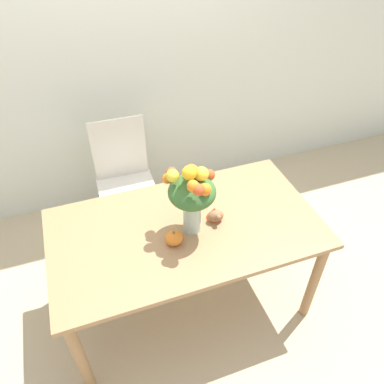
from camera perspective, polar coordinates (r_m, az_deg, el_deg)
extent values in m
plane|color=tan|center=(2.71, -0.80, -15.95)|extent=(12.00, 12.00, 0.00)
cube|color=silver|center=(2.90, -10.20, 21.91)|extent=(8.00, 0.06, 2.70)
cube|color=#9E754C|center=(2.15, -0.97, -5.58)|extent=(1.54, 0.84, 0.03)
cylinder|color=#9E754C|center=(2.20, -16.69, -23.04)|extent=(0.06, 0.06, 0.69)
cylinder|color=#9E754C|center=(2.48, 18.11, -12.77)|extent=(0.06, 0.06, 0.69)
cylinder|color=#9E754C|center=(2.62, -18.58, -9.14)|extent=(0.06, 0.06, 0.69)
cylinder|color=#9E754C|center=(2.86, 10.25, -2.08)|extent=(0.06, 0.06, 0.69)
cylinder|color=#B2CCBC|center=(2.05, 0.00, -3.44)|extent=(0.10, 0.10, 0.22)
cylinder|color=silver|center=(2.10, 0.00, -4.84)|extent=(0.09, 0.09, 0.08)
cylinder|color=#38662D|center=(2.03, 0.53, -2.61)|extent=(0.01, 0.00, 0.27)
cylinder|color=#38662D|center=(2.04, -0.02, -2.36)|extent=(0.01, 0.01, 0.27)
cylinder|color=#38662D|center=(2.03, -0.54, -2.63)|extent=(0.01, 0.01, 0.27)
cylinder|color=#38662D|center=(2.01, -0.32, -3.06)|extent=(0.01, 0.01, 0.27)
cylinder|color=#38662D|center=(2.01, 0.35, -3.05)|extent=(0.01, 0.01, 0.27)
ellipsoid|color=#38662D|center=(1.94, 0.00, 0.00)|extent=(0.25, 0.25, 0.15)
sphere|color=orange|center=(1.97, -3.78, 2.05)|extent=(0.06, 0.06, 0.06)
sphere|color=orange|center=(1.78, 0.20, 0.92)|extent=(0.06, 0.06, 0.06)
sphere|color=orange|center=(1.86, 0.09, 3.18)|extent=(0.07, 0.07, 0.07)
sphere|color=yellow|center=(1.82, -0.42, 2.92)|extent=(0.07, 0.07, 0.07)
sphere|color=orange|center=(1.91, -0.11, 3.36)|extent=(0.06, 0.06, 0.06)
sphere|color=orange|center=(1.85, 1.97, 0.37)|extent=(0.07, 0.07, 0.07)
sphere|color=yellow|center=(1.87, 1.46, 2.79)|extent=(0.07, 0.07, 0.07)
sphere|color=yellow|center=(1.87, -3.01, 2.56)|extent=(0.07, 0.07, 0.07)
sphere|color=#D64C23|center=(1.97, 2.63, 2.61)|extent=(0.06, 0.06, 0.06)
sphere|color=#D64C23|center=(1.93, -3.14, 2.95)|extent=(0.06, 0.06, 0.06)
sphere|color=#D64C23|center=(1.78, 0.96, 0.35)|extent=(0.06, 0.06, 0.06)
ellipsoid|color=orange|center=(2.03, -2.77, -7.00)|extent=(0.10, 0.10, 0.08)
cylinder|color=brown|center=(2.00, -2.80, -6.20)|extent=(0.01, 0.01, 0.02)
ellipsoid|color=#936642|center=(2.15, 3.65, -3.67)|extent=(0.09, 0.07, 0.07)
cone|color=#C64C23|center=(2.17, 3.39, -3.19)|extent=(0.09, 0.09, 0.08)
sphere|color=#936642|center=(2.11, 4.07, -3.87)|extent=(0.03, 0.03, 0.03)
cube|color=silver|center=(2.83, -9.73, 0.05)|extent=(0.43, 0.43, 0.02)
cylinder|color=silver|center=(2.85, -11.97, -6.22)|extent=(0.04, 0.04, 0.43)
cylinder|color=silver|center=(2.87, -5.29, -4.81)|extent=(0.04, 0.04, 0.43)
cylinder|color=silver|center=(3.10, -12.91, -1.80)|extent=(0.04, 0.04, 0.43)
cylinder|color=silver|center=(3.12, -6.78, -0.53)|extent=(0.04, 0.04, 0.43)
cube|color=silver|center=(2.83, -11.05, 6.52)|extent=(0.40, 0.03, 0.49)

